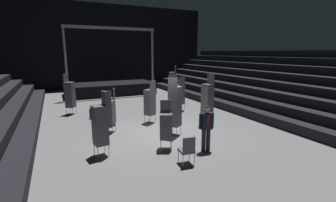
% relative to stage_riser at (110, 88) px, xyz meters
% --- Properties ---
extents(ground_plane, '(22.00, 30.00, 0.10)m').
position_rel_stage_riser_xyz_m(ground_plane, '(-0.00, -11.00, -0.61)').
color(ground_plane, slate).
extents(arena_end_wall, '(22.00, 0.30, 8.00)m').
position_rel_stage_riser_xyz_m(arena_end_wall, '(-0.00, 4.00, 3.44)').
color(arena_end_wall, black).
rests_on(arena_end_wall, ground_plane).
extents(bleacher_bank_right, '(6.00, 24.00, 3.60)m').
position_rel_stage_riser_xyz_m(bleacher_bank_right, '(8.00, -10.00, 1.24)').
color(bleacher_bank_right, black).
rests_on(bleacher_bank_right, ground_plane).
extents(stage_riser, '(7.19, 3.22, 5.37)m').
position_rel_stage_riser_xyz_m(stage_riser, '(0.00, 0.00, 0.00)').
color(stage_riser, black).
rests_on(stage_riser, ground_plane).
extents(man_with_tie, '(0.57, 0.28, 1.68)m').
position_rel_stage_riser_xyz_m(man_with_tie, '(0.50, -13.45, 0.39)').
color(man_with_tie, black).
rests_on(man_with_tie, ground_plane).
extents(chair_stack_front_left, '(0.61, 0.61, 2.56)m').
position_rel_stage_riser_xyz_m(chair_stack_front_left, '(3.42, -4.98, 0.72)').
color(chair_stack_front_left, '#B2B5BA').
rests_on(chair_stack_front_left, ground_plane).
extents(chair_stack_front_right, '(0.61, 0.61, 2.31)m').
position_rel_stage_riser_xyz_m(chair_stack_front_right, '(-3.47, -5.75, 0.60)').
color(chair_stack_front_right, '#B2B5BA').
rests_on(chair_stack_front_right, ground_plane).
extents(chair_stack_mid_left, '(0.61, 0.61, 1.88)m').
position_rel_stage_riser_xyz_m(chair_stack_mid_left, '(-2.14, -9.86, 0.39)').
color(chair_stack_mid_left, '#B2B5BA').
rests_on(chair_stack_mid_left, ground_plane).
extents(chair_stack_mid_right, '(0.61, 0.61, 2.14)m').
position_rel_stage_riser_xyz_m(chair_stack_mid_right, '(0.00, -9.27, 0.51)').
color(chair_stack_mid_right, '#B2B5BA').
rests_on(chair_stack_mid_right, ground_plane).
extents(chair_stack_mid_centre, '(0.54, 0.54, 2.48)m').
position_rel_stage_riser_xyz_m(chair_stack_mid_centre, '(2.31, -10.88, 0.68)').
color(chair_stack_mid_centre, '#B2B5BA').
rests_on(chair_stack_mid_centre, ground_plane).
extents(chair_stack_rear_left, '(0.61, 0.61, 2.56)m').
position_rel_stage_riser_xyz_m(chair_stack_rear_left, '(0.28, -11.44, 0.72)').
color(chair_stack_rear_left, '#B2B5BA').
rests_on(chair_stack_rear_left, ground_plane).
extents(chair_stack_rear_right, '(0.51, 0.51, 2.22)m').
position_rel_stage_riser_xyz_m(chair_stack_rear_right, '(-2.92, -12.22, 0.55)').
color(chair_stack_rear_right, '#B2B5BA').
rests_on(chair_stack_rear_right, ground_plane).
extents(chair_stack_rear_centre, '(0.58, 0.58, 1.79)m').
position_rel_stage_riser_xyz_m(chair_stack_rear_centre, '(-0.69, -12.64, 0.34)').
color(chair_stack_rear_centre, '#B2B5BA').
rests_on(chair_stack_rear_centre, ground_plane).
extents(chair_stack_aisle_left, '(0.48, 0.48, 2.05)m').
position_rel_stage_riser_xyz_m(chair_stack_aisle_left, '(2.60, -7.64, 0.47)').
color(chair_stack_aisle_left, '#B2B5BA').
rests_on(chair_stack_aisle_left, ground_plane).
extents(chair_stack_aisle_right, '(0.54, 0.54, 1.79)m').
position_rel_stage_riser_xyz_m(chair_stack_aisle_right, '(-1.84, -8.79, 0.34)').
color(chair_stack_aisle_right, '#B2B5BA').
rests_on(chair_stack_aisle_right, ground_plane).
extents(equipment_road_case, '(1.06, 0.89, 0.53)m').
position_rel_stage_riser_xyz_m(equipment_road_case, '(-2.14, -7.18, -0.29)').
color(equipment_road_case, black).
rests_on(equipment_road_case, ground_plane).
extents(loose_chair_near_man, '(0.49, 0.49, 0.95)m').
position_rel_stage_riser_xyz_m(loose_chair_near_man, '(-0.62, -14.07, -0.02)').
color(loose_chair_near_man, '#B2B5BA').
rests_on(loose_chair_near_man, ground_plane).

